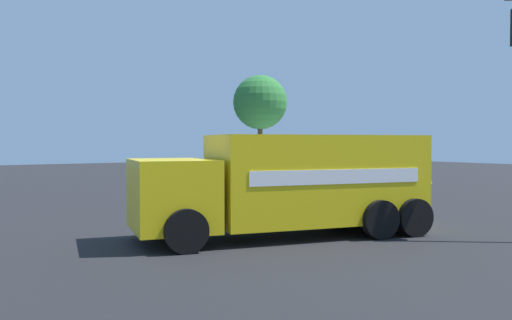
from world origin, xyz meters
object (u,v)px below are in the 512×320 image
delivery_truck (290,183)px  pedestrian_crossing (282,165)px  pedestrian_near_corner (268,165)px  shade_tree_near (260,103)px

delivery_truck → pedestrian_crossing: size_ratio=4.48×
pedestrian_near_corner → pedestrian_crossing: bearing=70.6°
delivery_truck → pedestrian_near_corner: delivery_truck is taller
pedestrian_near_corner → shade_tree_near: (-0.84, -2.01, 4.01)m
delivery_truck → pedestrian_near_corner: bearing=-124.7°
delivery_truck → pedestrian_crossing: delivery_truck is taller
pedestrian_near_corner → pedestrian_crossing: (0.91, 2.60, 0.10)m
pedestrian_crossing → delivery_truck: bearing=52.7°
delivery_truck → shade_tree_near: shade_tree_near is taller
pedestrian_near_corner → shade_tree_near: 4.56m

